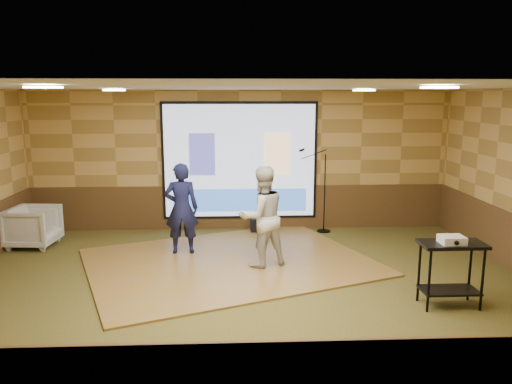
{
  "coord_description": "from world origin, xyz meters",
  "views": [
    {
      "loc": [
        -0.13,
        -7.16,
        2.88
      ],
      "look_at": [
        0.24,
        0.97,
        1.3
      ],
      "focal_mm": 35.0,
      "sensor_mm": 36.0,
      "label": 1
    }
  ],
  "objects_px": {
    "projector_screen": "(240,162)",
    "projector": "(452,240)",
    "duffel_bag": "(262,225)",
    "player_right": "(262,217)",
    "banquet_chair": "(34,227)",
    "player_left": "(182,208)",
    "dance_floor": "(229,262)",
    "mic_stand": "(322,209)",
    "av_table": "(451,262)"
  },
  "relations": [
    {
      "from": "projector_screen",
      "to": "projector",
      "type": "xyz_separation_m",
      "value": [
        2.8,
        -4.25,
        -0.51
      ]
    },
    {
      "from": "projector_screen",
      "to": "duffel_bag",
      "type": "height_order",
      "value": "projector_screen"
    },
    {
      "from": "player_right",
      "to": "banquet_chair",
      "type": "distance_m",
      "value": 4.58
    },
    {
      "from": "projector",
      "to": "duffel_bag",
      "type": "relative_size",
      "value": 0.65
    },
    {
      "from": "player_left",
      "to": "duffel_bag",
      "type": "distance_m",
      "value": 2.24
    },
    {
      "from": "player_right",
      "to": "player_left",
      "type": "bearing_deg",
      "value": -50.73
    },
    {
      "from": "dance_floor",
      "to": "banquet_chair",
      "type": "distance_m",
      "value": 3.97
    },
    {
      "from": "dance_floor",
      "to": "mic_stand",
      "type": "distance_m",
      "value": 2.81
    },
    {
      "from": "mic_stand",
      "to": "duffel_bag",
      "type": "height_order",
      "value": "mic_stand"
    },
    {
      "from": "banquet_chair",
      "to": "duffel_bag",
      "type": "relative_size",
      "value": 1.76
    },
    {
      "from": "player_left",
      "to": "duffel_bag",
      "type": "bearing_deg",
      "value": -138.8
    },
    {
      "from": "mic_stand",
      "to": "banquet_chair",
      "type": "height_order",
      "value": "mic_stand"
    },
    {
      "from": "banquet_chair",
      "to": "av_table",
      "type": "bearing_deg",
      "value": -109.54
    },
    {
      "from": "banquet_chair",
      "to": "dance_floor",
      "type": "bearing_deg",
      "value": -102.06
    },
    {
      "from": "projector_screen",
      "to": "duffel_bag",
      "type": "xyz_separation_m",
      "value": [
        0.47,
        -0.28,
        -1.32
      ]
    },
    {
      "from": "player_left",
      "to": "projector",
      "type": "height_order",
      "value": "player_left"
    },
    {
      "from": "player_left",
      "to": "av_table",
      "type": "bearing_deg",
      "value": 145.78
    },
    {
      "from": "projector_screen",
      "to": "projector",
      "type": "relative_size",
      "value": 10.41
    },
    {
      "from": "projector_screen",
      "to": "projector",
      "type": "height_order",
      "value": "projector_screen"
    },
    {
      "from": "dance_floor",
      "to": "duffel_bag",
      "type": "bearing_deg",
      "value": 70.91
    },
    {
      "from": "player_left",
      "to": "av_table",
      "type": "distance_m",
      "value": 4.64
    },
    {
      "from": "player_right",
      "to": "mic_stand",
      "type": "relative_size",
      "value": 0.94
    },
    {
      "from": "projector_screen",
      "to": "mic_stand",
      "type": "height_order",
      "value": "projector_screen"
    },
    {
      "from": "banquet_chair",
      "to": "duffel_bag",
      "type": "bearing_deg",
      "value": -74.6
    },
    {
      "from": "projector_screen",
      "to": "duffel_bag",
      "type": "bearing_deg",
      "value": -30.65
    },
    {
      "from": "dance_floor",
      "to": "projector",
      "type": "xyz_separation_m",
      "value": [
        3.02,
        -1.99,
        0.95
      ]
    },
    {
      "from": "projector_screen",
      "to": "player_left",
      "type": "bearing_deg",
      "value": -122.09
    },
    {
      "from": "av_table",
      "to": "projector",
      "type": "relative_size",
      "value": 2.87
    },
    {
      "from": "av_table",
      "to": "mic_stand",
      "type": "bearing_deg",
      "value": 105.7
    },
    {
      "from": "av_table",
      "to": "banquet_chair",
      "type": "height_order",
      "value": "av_table"
    },
    {
      "from": "av_table",
      "to": "mic_stand",
      "type": "xyz_separation_m",
      "value": [
        -1.1,
        3.91,
        -0.14
      ]
    },
    {
      "from": "av_table",
      "to": "mic_stand",
      "type": "distance_m",
      "value": 4.06
    },
    {
      "from": "player_right",
      "to": "av_table",
      "type": "xyz_separation_m",
      "value": [
        2.5,
        -1.71,
        -0.26
      ]
    },
    {
      "from": "projector_screen",
      "to": "dance_floor",
      "type": "distance_m",
      "value": 2.7
    },
    {
      "from": "dance_floor",
      "to": "player_left",
      "type": "relative_size",
      "value": 2.82
    },
    {
      "from": "dance_floor",
      "to": "mic_stand",
      "type": "height_order",
      "value": "mic_stand"
    },
    {
      "from": "mic_stand",
      "to": "duffel_bag",
      "type": "relative_size",
      "value": 3.66
    },
    {
      "from": "dance_floor",
      "to": "av_table",
      "type": "bearing_deg",
      "value": -32.52
    },
    {
      "from": "player_right",
      "to": "duffel_bag",
      "type": "xyz_separation_m",
      "value": [
        0.13,
        2.22,
        -0.73
      ]
    },
    {
      "from": "projector",
      "to": "mic_stand",
      "type": "xyz_separation_m",
      "value": [
        -1.07,
        3.95,
        -0.48
      ]
    },
    {
      "from": "banquet_chair",
      "to": "player_right",
      "type": "bearing_deg",
      "value": -102.85
    },
    {
      "from": "dance_floor",
      "to": "mic_stand",
      "type": "relative_size",
      "value": 2.6
    },
    {
      "from": "mic_stand",
      "to": "projector_screen",
      "type": "bearing_deg",
      "value": -166.31
    },
    {
      "from": "dance_floor",
      "to": "av_table",
      "type": "height_order",
      "value": "av_table"
    },
    {
      "from": "player_left",
      "to": "projector",
      "type": "xyz_separation_m",
      "value": [
        3.89,
        -2.52,
        0.1
      ]
    },
    {
      "from": "player_right",
      "to": "banquet_chair",
      "type": "height_order",
      "value": "player_right"
    },
    {
      "from": "dance_floor",
      "to": "projector",
      "type": "height_order",
      "value": "projector"
    },
    {
      "from": "projector_screen",
      "to": "projector",
      "type": "distance_m",
      "value": 5.12
    },
    {
      "from": "duffel_bag",
      "to": "banquet_chair",
      "type": "bearing_deg",
      "value": -169.42
    },
    {
      "from": "player_right",
      "to": "mic_stand",
      "type": "xyz_separation_m",
      "value": [
        1.4,
        2.2,
        -0.39
      ]
    }
  ]
}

